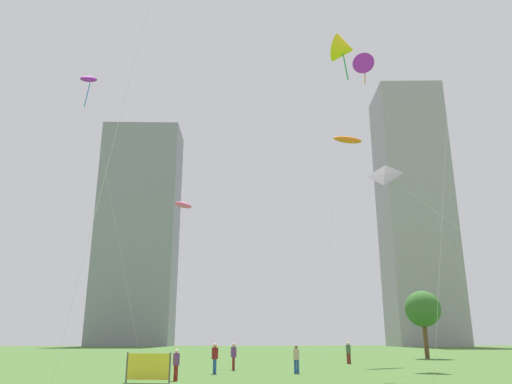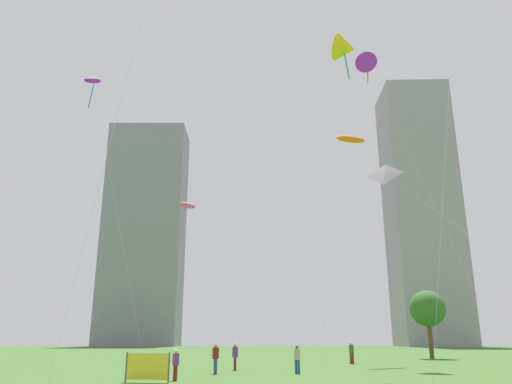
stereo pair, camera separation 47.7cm
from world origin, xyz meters
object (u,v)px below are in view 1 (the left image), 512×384
Objects in this scene: person_standing_2 at (234,355)px; event_banner at (148,367)px; person_standing_1 at (176,362)px; distant_highrise_0 at (138,232)px; kite_flying_0 at (89,80)px; park_tree_1 at (423,309)px; kite_flying_3 at (364,66)px; person_standing_3 at (348,351)px; kite_flying_6 at (344,49)px; person_standing_0 at (296,357)px; kite_flying_7 at (385,175)px; kite_flying_1 at (348,140)px; kite_flying_2 at (183,205)px; person_standing_4 at (215,356)px; distant_highrise_1 at (414,211)px.

person_standing_2 is 11.06m from event_banner.
distant_highrise_0 is at bearing 157.13° from person_standing_1.
kite_flying_0 reaches higher than park_tree_1.
kite_flying_3 is 4.26× the size of park_tree_1.
kite_flying_0 reaches higher than person_standing_2.
person_standing_2 is 0.24× the size of park_tree_1.
kite_flying_6 reaches higher than person_standing_3.
person_standing_0 reaches higher than person_standing_1.
event_banner is at bearing -67.07° from kite_flying_0.
kite_flying_3 is 26.93m from kite_flying_7.
kite_flying_1 is at bearing 78.41° from kite_flying_7.
distant_highrise_0 reaches higher than event_banner.
person_standing_1 reaches higher than event_banner.
kite_flying_2 is at bearing 90.28° from event_banner.
person_standing_4 is at bearing -137.47° from park_tree_1.
park_tree_1 is 3.25× the size of event_banner.
kite_flying_2 is 0.60× the size of kite_flying_3.
kite_flying_0 is 47.51m from park_tree_1.
distant_highrise_0 is at bearing 178.29° from distant_highrise_1.
kite_flying_3 is (30.94, -9.29, -1.70)m from kite_flying_0.
kite_flying_6 is (10.17, 1.67, 24.09)m from person_standing_4.
person_standing_3 reaches higher than person_standing_0.
kite_flying_7 is (4.54, -5.95, 10.54)m from person_standing_0.
kite_flying_2 is 31.07m from park_tree_1.
kite_flying_1 is 13.12m from kite_flying_6.
kite_flying_3 is at bearing -109.28° from distant_highrise_1.
kite_flying_7 is 0.18× the size of distant_highrise_0.
kite_flying_7 is at bearing 0.49° from event_banner.
kite_flying_2 is 1.52× the size of kite_flying_7.
person_standing_3 is 0.10× the size of kite_flying_2.
person_standing_3 is 16.96m from person_standing_4.
person_standing_2 is at bearing 125.89° from person_standing_1.
kite_flying_2 is (-5.10, 23.82, 17.22)m from person_standing_2.
park_tree_1 is at bearing 63.11° from kite_flying_7.
event_banner is at bearing -179.51° from kite_flying_7.
kite_flying_1 is at bearing -66.87° from distant_highrise_0.
park_tree_1 reaches higher than person_standing_1.
person_standing_2 is 3.93m from person_standing_4.
kite_flying_6 is 15.69m from kite_flying_7.
event_banner is (-15.67, -18.06, -0.30)m from person_standing_3.
person_standing_1 is 28.02m from kite_flying_6.
kite_flying_0 is at bearing -26.94° from person_standing_0.
park_tree_1 is (10.19, 8.15, -16.91)m from kite_flying_1.
kite_flying_2 is (-17.55, 13.56, -4.00)m from kite_flying_1.
kite_flying_0 is 0.49× the size of distant_highrise_0.
distant_highrise_1 reaches higher than park_tree_1.
distant_highrise_0 is at bearing 114.77° from park_tree_1.
person_standing_2 is 0.02× the size of distant_highrise_1.
event_banner is at bearing -89.72° from kite_flying_2.
person_standing_2 is 0.07× the size of kite_flying_6.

